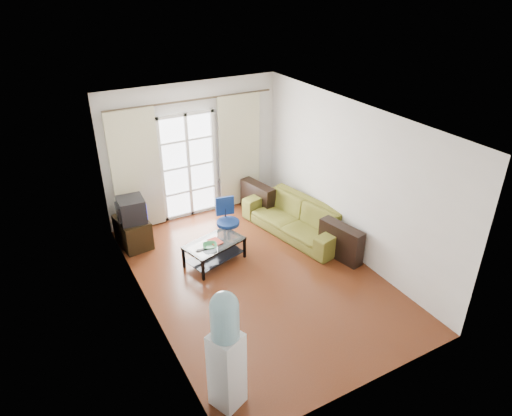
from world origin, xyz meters
The scene contains 20 objects.
floor centered at (0.00, 0.00, 0.00)m, with size 5.20×5.20×0.00m, color #622E17.
ceiling centered at (0.00, 0.00, 2.70)m, with size 5.20×5.20×0.00m, color white.
wall_back centered at (0.00, 2.60, 1.35)m, with size 3.60×0.02×2.70m, color white.
wall_front centered at (0.00, -2.60, 1.35)m, with size 3.60×0.02×2.70m, color white.
wall_left centered at (-1.80, 0.00, 1.35)m, with size 0.02×5.20×2.70m, color white.
wall_right centered at (1.80, 0.00, 1.35)m, with size 0.02×5.20×2.70m, color white.
french_door centered at (-0.15, 2.54, 1.07)m, with size 1.16×0.06×2.15m.
curtain_rod centered at (0.00, 2.50, 2.38)m, with size 0.04×0.04×3.30m, color #4C3F2D.
curtain_left centered at (-1.20, 2.48, 1.20)m, with size 0.90×0.07×2.35m, color beige.
curtain_right centered at (0.95, 2.48, 1.20)m, with size 0.90×0.07×2.35m, color beige.
radiator centered at (0.80, 2.50, 0.33)m, with size 0.64×0.12×0.64m, color gray.
sofa centered at (1.32, 0.88, 0.32)m, with size 1.29×2.34×0.65m, color olive.
coffee_table centered at (-0.45, 0.70, 0.26)m, with size 1.12×0.83×0.41m.
bowl centered at (-0.58, 0.59, 0.44)m, with size 0.30×0.30×0.06m, color #338D3B.
book centered at (-0.53, 0.68, 0.42)m, with size 0.22×0.28×0.02m, color #AD3C15.
remote centered at (-0.74, 0.57, 0.42)m, with size 0.18×0.05×0.02m, color black.
tv_stand centered at (-1.53, 1.95, 0.27)m, with size 0.49×0.73×0.54m, color black.
crt_tv centered at (-1.53, 1.88, 0.75)m, with size 0.51×0.50×0.44m.
task_chair centered at (0.04, 1.19, 0.25)m, with size 0.68×0.68×0.86m.
water_cooler centered at (-1.51, -2.01, 0.84)m, with size 0.43×0.43×1.61m.
Camera 1 is at (-3.00, -5.41, 4.57)m, focal length 32.00 mm.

